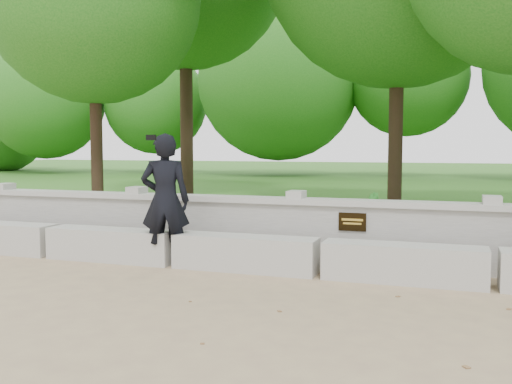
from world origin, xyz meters
TOP-DOWN VIEW (x-y plane):
  - ground at (0.00, 0.00)m, footprint 80.00×80.00m
  - lawn at (0.00, 14.00)m, footprint 40.00×22.00m
  - concrete_bench at (0.00, 1.90)m, footprint 11.90×0.45m
  - parapet_wall at (0.00, 2.60)m, footprint 12.50×0.35m
  - man_main at (-2.10, 1.80)m, footprint 0.75×0.69m
  - shrub_a at (-4.43, 4.71)m, footprint 0.31×0.36m
  - shrub_b at (0.24, 4.73)m, footprint 0.31×0.36m
  - shrub_d at (-1.20, 4.53)m, footprint 0.39×0.40m

SIDE VIEW (x-z plane):
  - ground at x=0.00m, z-range 0.00..0.00m
  - lawn at x=0.00m, z-range 0.00..0.25m
  - concrete_bench at x=0.00m, z-range 0.00..0.45m
  - parapet_wall at x=0.00m, z-range 0.01..0.91m
  - shrub_d at x=-1.20m, z-range 0.25..0.79m
  - shrub_a at x=-4.43m, z-range 0.25..0.82m
  - shrub_b at x=0.24m, z-range 0.25..0.83m
  - man_main at x=-2.10m, z-range 0.00..1.78m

